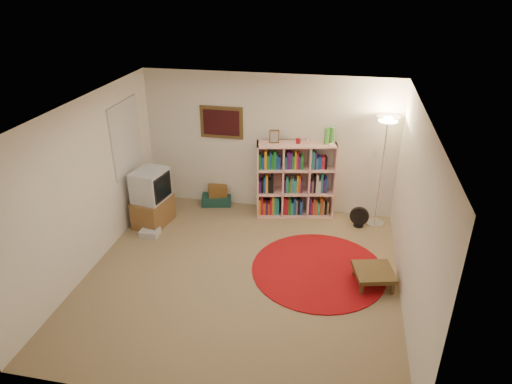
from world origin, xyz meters
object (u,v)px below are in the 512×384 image
tv_stand (152,199)px  side_table (374,273)px  floor_lamp (386,136)px  suitcase (217,199)px  floor_fan (359,217)px  bookshelf (294,181)px

tv_stand → side_table: bearing=-5.6°
floor_lamp → side_table: bearing=-92.9°
suitcase → side_table: (2.86, -1.97, 0.12)m
floor_fan → suitcase: (-2.66, 0.35, -0.10)m
floor_lamp → side_table: floor_lamp is taller
floor_lamp → floor_fan: floor_lamp is taller
tv_stand → suitcase: bearing=56.9°
floor_lamp → suitcase: bearing=176.3°
suitcase → side_table: 3.47m
bookshelf → tv_stand: bookshelf is taller
bookshelf → floor_fan: bookshelf is taller
bookshelf → floor_lamp: 1.75m
floor_lamp → tv_stand: (-3.82, -0.75, -1.14)m
bookshelf → suitcase: 1.60m
side_table → floor_fan: bearing=96.8°
bookshelf → floor_lamp: floor_lamp is taller
bookshelf → tv_stand: 2.51m
bookshelf → tv_stand: (-2.36, -0.84, -0.18)m
floor_fan → tv_stand: size_ratio=0.37×
suitcase → side_table: size_ratio=0.94×
floor_fan → side_table: 1.63m
floor_fan → tv_stand: (-3.54, -0.60, 0.30)m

